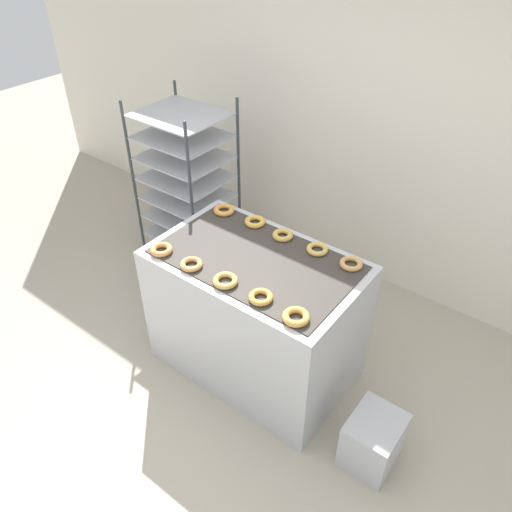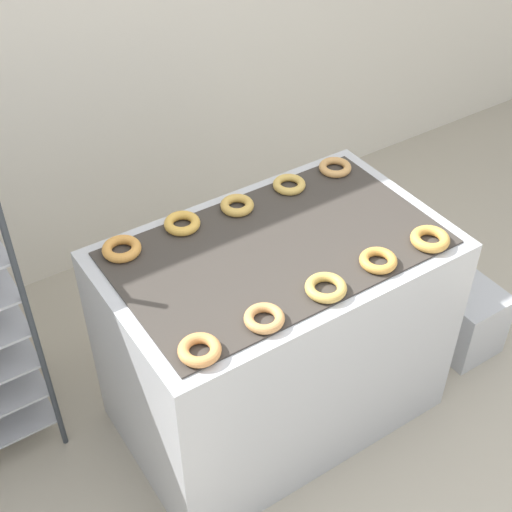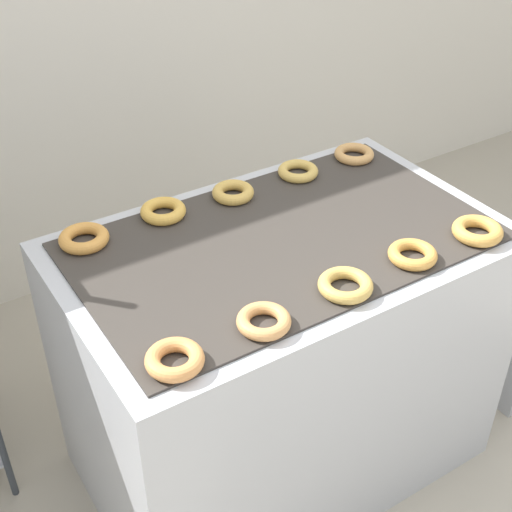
{
  "view_description": "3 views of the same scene",
  "coord_description": "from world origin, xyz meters",
  "px_view_note": "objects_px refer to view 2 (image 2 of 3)",
  "views": [
    {
      "loc": [
        1.49,
        -1.29,
        2.84
      ],
      "look_at": [
        0.0,
        0.66,
        0.98
      ],
      "focal_mm": 35.0,
      "sensor_mm": 36.0,
      "label": 1
    },
    {
      "loc": [
        -1.21,
        -1.03,
        2.67
      ],
      "look_at": [
        0.0,
        0.81,
        0.81
      ],
      "focal_mm": 50.0,
      "sensor_mm": 36.0,
      "label": 2
    },
    {
      "loc": [
        -1.01,
        -0.78,
        2.14
      ],
      "look_at": [
        0.0,
        0.81,
        0.81
      ],
      "focal_mm": 50.0,
      "sensor_mm": 36.0,
      "label": 3
    }
  ],
  "objects_px": {
    "donut_near_center": "(325,288)",
    "donut_far_rightmost": "(335,167)",
    "donut_near_leftmost": "(200,350)",
    "donut_far_center": "(238,205)",
    "donut_near_rightmost": "(430,239)",
    "donut_near_right": "(378,261)",
    "glaze_bin": "(463,317)",
    "donut_far_left": "(182,223)",
    "fryer_machine": "(276,335)",
    "donut_near_left": "(264,318)",
    "donut_far_leftmost": "(122,249)",
    "donut_far_right": "(289,184)"
  },
  "relations": [
    {
      "from": "donut_near_right",
      "to": "donut_far_center",
      "type": "height_order",
      "value": "same"
    },
    {
      "from": "donut_near_left",
      "to": "donut_far_rightmost",
      "type": "height_order",
      "value": "donut_near_left"
    },
    {
      "from": "donut_near_right",
      "to": "donut_far_rightmost",
      "type": "distance_m",
      "value": 0.63
    },
    {
      "from": "donut_far_left",
      "to": "donut_far_right",
      "type": "relative_size",
      "value": 1.03
    },
    {
      "from": "donut_far_rightmost",
      "to": "glaze_bin",
      "type": "bearing_deg",
      "value": -42.73
    },
    {
      "from": "fryer_machine",
      "to": "donut_far_leftmost",
      "type": "distance_m",
      "value": 0.77
    },
    {
      "from": "donut_near_leftmost",
      "to": "donut_near_right",
      "type": "relative_size",
      "value": 1.01
    },
    {
      "from": "fryer_machine",
      "to": "donut_near_center",
      "type": "distance_m",
      "value": 0.58
    },
    {
      "from": "fryer_machine",
      "to": "donut_far_right",
      "type": "distance_m",
      "value": 0.64
    },
    {
      "from": "glaze_bin",
      "to": "donut_far_left",
      "type": "bearing_deg",
      "value": 158.99
    },
    {
      "from": "donut_near_center",
      "to": "donut_near_rightmost",
      "type": "bearing_deg",
      "value": -0.37
    },
    {
      "from": "donut_far_center",
      "to": "donut_far_left",
      "type": "bearing_deg",
      "value": 175.96
    },
    {
      "from": "donut_near_rightmost",
      "to": "donut_far_left",
      "type": "height_order",
      "value": "donut_near_rightmost"
    },
    {
      "from": "donut_far_rightmost",
      "to": "donut_near_center",
      "type": "bearing_deg",
      "value": -130.71
    },
    {
      "from": "glaze_bin",
      "to": "donut_far_center",
      "type": "xyz_separation_m",
      "value": [
        -1.01,
        0.46,
        0.8
      ]
    },
    {
      "from": "donut_near_rightmost",
      "to": "donut_far_rightmost",
      "type": "xyz_separation_m",
      "value": [
        0.01,
        0.59,
        -0.0
      ]
    },
    {
      "from": "donut_near_rightmost",
      "to": "donut_far_right",
      "type": "xyz_separation_m",
      "value": [
        -0.23,
        0.59,
        -0.0
      ]
    },
    {
      "from": "donut_near_leftmost",
      "to": "donut_near_left",
      "type": "distance_m",
      "value": 0.25
    },
    {
      "from": "donut_near_rightmost",
      "to": "donut_far_right",
      "type": "distance_m",
      "value": 0.64
    },
    {
      "from": "glaze_bin",
      "to": "donut_far_left",
      "type": "relative_size",
      "value": 2.49
    },
    {
      "from": "donut_near_center",
      "to": "donut_far_center",
      "type": "xyz_separation_m",
      "value": [
        0.0,
        0.58,
        0.0
      ]
    },
    {
      "from": "fryer_machine",
      "to": "glaze_bin",
      "type": "distance_m",
      "value": 1.07
    },
    {
      "from": "donut_near_leftmost",
      "to": "donut_far_left",
      "type": "xyz_separation_m",
      "value": [
        0.27,
        0.61,
        -0.0
      ]
    },
    {
      "from": "fryer_machine",
      "to": "donut_near_left",
      "type": "height_order",
      "value": "donut_near_left"
    },
    {
      "from": "donut_near_right",
      "to": "donut_far_left",
      "type": "height_order",
      "value": "donut_far_left"
    },
    {
      "from": "donut_near_center",
      "to": "donut_near_leftmost",
      "type": "bearing_deg",
      "value": -178.71
    },
    {
      "from": "fryer_machine",
      "to": "donut_near_center",
      "type": "xyz_separation_m",
      "value": [
        -0.0,
        -0.29,
        0.5
      ]
    },
    {
      "from": "fryer_machine",
      "to": "donut_far_right",
      "type": "height_order",
      "value": "donut_far_right"
    },
    {
      "from": "donut_near_left",
      "to": "donut_near_center",
      "type": "height_order",
      "value": "donut_near_center"
    },
    {
      "from": "donut_near_leftmost",
      "to": "fryer_machine",
      "type": "bearing_deg",
      "value": 30.66
    },
    {
      "from": "donut_far_rightmost",
      "to": "donut_near_right",
      "type": "bearing_deg",
      "value": -113.77
    },
    {
      "from": "donut_near_center",
      "to": "donut_far_rightmost",
      "type": "distance_m",
      "value": 0.77
    },
    {
      "from": "glaze_bin",
      "to": "donut_far_center",
      "type": "height_order",
      "value": "donut_far_center"
    },
    {
      "from": "donut_near_leftmost",
      "to": "donut_far_left",
      "type": "distance_m",
      "value": 0.67
    },
    {
      "from": "donut_far_leftmost",
      "to": "donut_far_center",
      "type": "bearing_deg",
      "value": -0.48
    },
    {
      "from": "glaze_bin",
      "to": "donut_near_leftmost",
      "type": "distance_m",
      "value": 1.73
    },
    {
      "from": "donut_near_left",
      "to": "donut_far_right",
      "type": "bearing_deg",
      "value": 48.59
    },
    {
      "from": "donut_far_left",
      "to": "donut_far_rightmost",
      "type": "bearing_deg",
      "value": -1.03
    },
    {
      "from": "donut_near_right",
      "to": "donut_far_left",
      "type": "xyz_separation_m",
      "value": [
        -0.49,
        0.59,
        0.0
      ]
    },
    {
      "from": "donut_far_center",
      "to": "donut_far_right",
      "type": "height_order",
      "value": "donut_far_center"
    },
    {
      "from": "donut_near_leftmost",
      "to": "donut_far_center",
      "type": "bearing_deg",
      "value": 48.97
    },
    {
      "from": "donut_near_right",
      "to": "donut_far_center",
      "type": "bearing_deg",
      "value": 113.4
    },
    {
      "from": "donut_near_leftmost",
      "to": "donut_near_rightmost",
      "type": "relative_size",
      "value": 0.95
    },
    {
      "from": "donut_far_leftmost",
      "to": "donut_far_rightmost",
      "type": "bearing_deg",
      "value": -0.02
    },
    {
      "from": "donut_far_leftmost",
      "to": "donut_far_left",
      "type": "height_order",
      "value": "same"
    },
    {
      "from": "donut_near_center",
      "to": "donut_far_right",
      "type": "xyz_separation_m",
      "value": [
        0.26,
        0.59,
        -0.0
      ]
    },
    {
      "from": "donut_far_left",
      "to": "glaze_bin",
      "type": "bearing_deg",
      "value": -21.01
    },
    {
      "from": "donut_far_right",
      "to": "donut_far_rightmost",
      "type": "relative_size",
      "value": 0.98
    },
    {
      "from": "glaze_bin",
      "to": "donut_far_right",
      "type": "height_order",
      "value": "donut_far_right"
    },
    {
      "from": "glaze_bin",
      "to": "donut_near_center",
      "type": "height_order",
      "value": "donut_near_center"
    }
  ]
}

